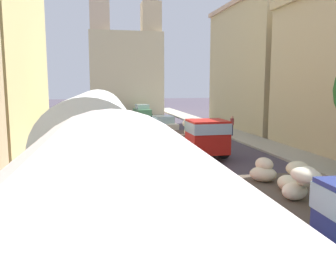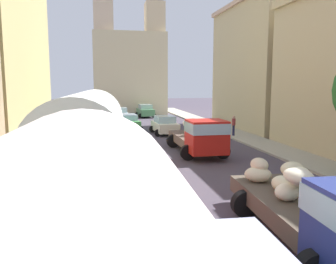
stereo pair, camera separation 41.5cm
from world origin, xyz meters
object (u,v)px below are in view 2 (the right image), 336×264
parked_bus_2 (94,113)px  car_3 (128,122)px  parked_bus_1 (89,150)px  car_4 (121,115)px  car_1 (145,111)px  pedestrian_0 (234,125)px  cargo_truck_1 (199,135)px  cargo_truck_0 (328,211)px  car_0 (165,125)px

parked_bus_2 → car_3: bearing=59.9°
parked_bus_1 → car_4: size_ratio=2.40×
parked_bus_2 → car_1: bearing=70.6°
pedestrian_0 → parked_bus_2: bearing=177.4°
car_1 → car_4: car_1 is taller
parked_bus_1 → pedestrian_0: (11.19, 15.58, -1.30)m
pedestrian_0 → cargo_truck_1: bearing=-127.1°
car_3 → pedestrian_0: size_ratio=2.51×
cargo_truck_1 → parked_bus_1: bearing=-124.7°
cargo_truck_0 → car_0: (-0.04, 22.14, -0.41)m
car_3 → car_4: size_ratio=1.22×
parked_bus_1 → cargo_truck_0: bearing=-31.6°
parked_bus_1 → parked_bus_2: size_ratio=1.05×
cargo_truck_0 → car_1: size_ratio=1.82×
parked_bus_2 → cargo_truck_0: 20.67m
car_0 → car_4: size_ratio=1.12×
parked_bus_2 → car_1: parked_bus_2 is taller
car_4 → pedestrian_0: (8.47, -13.86, 0.22)m
cargo_truck_0 → pedestrian_0: 19.94m
parked_bus_2 → cargo_truck_0: parked_bus_2 is taller
car_1 → car_4: (-3.52, -4.51, -0.03)m
car_3 → cargo_truck_0: bearing=-83.1°
car_0 → parked_bus_2: bearing=-158.2°
car_1 → parked_bus_2: bearing=-109.4°
parked_bus_2 → car_3: parked_bus_2 is taller
parked_bus_2 → car_3: size_ratio=1.88×
car_3 → car_1: bearing=75.5°
cargo_truck_0 → cargo_truck_1: 12.88m
parked_bus_1 → car_0: size_ratio=2.15×
pedestrian_0 → car_1: bearing=105.1°
car_3 → pedestrian_0: bearing=-34.8°
car_1 → car_4: 5.72m
cargo_truck_0 → car_4: (-3.25, 33.11, -0.41)m
cargo_truck_1 → car_1: size_ratio=1.77×
cargo_truck_0 → car_4: size_ratio=1.95×
cargo_truck_1 → car_1: bearing=90.3°
car_0 → pedestrian_0: 6.00m
parked_bus_1 → car_1: parked_bus_1 is taller
car_0 → car_3: size_ratio=0.92×
pedestrian_0 → car_3: bearing=145.2°
parked_bus_1 → cargo_truck_0: parked_bus_1 is taller
parked_bus_2 → cargo_truck_0: (6.03, -19.75, -0.91)m
parked_bus_2 → car_0: parked_bus_2 is taller
parked_bus_2 → car_4: bearing=78.2°
cargo_truck_1 → car_3: bearing=105.7°
cargo_truck_1 → car_0: size_ratio=1.70×
parked_bus_1 → car_4: bearing=84.7°
car_0 → pedestrian_0: bearing=-28.9°
cargo_truck_1 → car_0: (-0.44, 9.27, -0.43)m
cargo_truck_0 → pedestrian_0: cargo_truck_0 is taller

